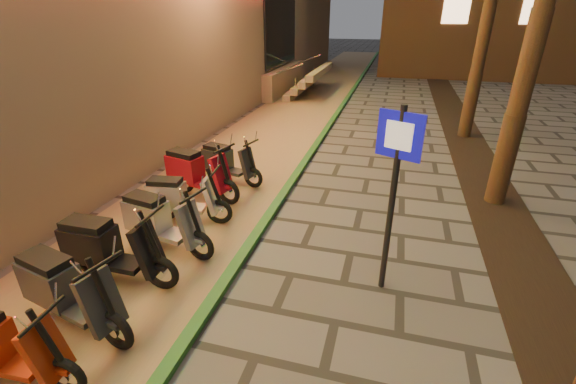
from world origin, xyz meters
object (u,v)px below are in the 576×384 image
(scooter_7, at_px, (159,221))
(scooter_10, at_px, (226,162))
(scooter_5, at_px, (65,290))
(pedestrian_sign, at_px, (395,178))
(scooter_6, at_px, (107,248))
(scooter_9, at_px, (195,172))
(scooter_8, at_px, (179,198))

(scooter_7, distance_m, scooter_10, 3.00)
(scooter_5, height_order, scooter_7, scooter_5)
(scooter_10, bearing_deg, scooter_7, -74.68)
(scooter_5, relative_size, scooter_10, 1.12)
(pedestrian_sign, bearing_deg, scooter_5, -130.49)
(scooter_5, xyz_separation_m, scooter_10, (0.04, 4.92, -0.06))
(pedestrian_sign, distance_m, scooter_7, 3.94)
(pedestrian_sign, xyz_separation_m, scooter_6, (-4.00, -0.92, -1.21))
(scooter_9, relative_size, scooter_10, 1.15)
(scooter_6, xyz_separation_m, scooter_8, (0.10, 1.91, -0.06))
(scooter_5, bearing_deg, scooter_6, 110.11)
(scooter_8, bearing_deg, scooter_6, -101.14)
(scooter_7, relative_size, scooter_10, 1.08)
(scooter_8, distance_m, scooter_9, 1.17)
(scooter_7, distance_m, scooter_9, 2.11)
(scooter_6, relative_size, scooter_7, 1.04)
(scooter_9, bearing_deg, scooter_8, -63.56)
(scooter_8, bearing_deg, scooter_7, -88.69)
(scooter_7, bearing_deg, scooter_10, 102.20)
(scooter_5, relative_size, scooter_8, 1.10)
(scooter_6, bearing_deg, scooter_7, 74.82)
(pedestrian_sign, bearing_deg, scooter_7, -157.05)
(scooter_7, bearing_deg, scooter_8, 109.81)
(scooter_7, relative_size, scooter_8, 1.07)
(scooter_8, bearing_deg, scooter_10, 80.20)
(scooter_5, relative_size, scooter_6, 0.99)
(scooter_10, bearing_deg, pedestrian_sign, -24.91)
(scooter_6, xyz_separation_m, scooter_9, (-0.15, 3.05, 0.01))
(pedestrian_sign, height_order, scooter_5, pedestrian_sign)
(scooter_7, bearing_deg, scooter_5, -83.46)
(scooter_5, distance_m, scooter_10, 4.92)
(scooter_5, bearing_deg, pedestrian_sign, 38.24)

